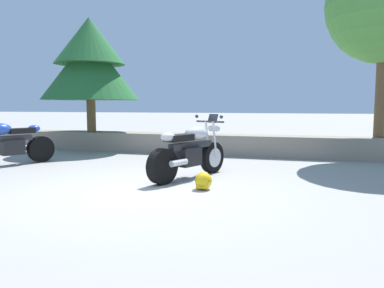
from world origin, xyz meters
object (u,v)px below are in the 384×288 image
at_px(motorcycle_silver_centre, 190,152).
at_px(rider_helmet, 203,181).
at_px(pine_tree_far_left, 90,61).
at_px(motorcycle_blue_near_left, 8,144).

distance_m(motorcycle_silver_centre, rider_helmet, 1.06).
bearing_deg(rider_helmet, pine_tree_far_left, 137.51).
bearing_deg(pine_tree_far_left, rider_helmet, -42.49).
height_order(motorcycle_silver_centre, pine_tree_far_left, pine_tree_far_left).
xyz_separation_m(rider_helmet, pine_tree_far_left, (-4.54, 4.16, 2.53)).
bearing_deg(rider_helmet, motorcycle_blue_near_left, 167.12).
relative_size(rider_helmet, pine_tree_far_left, 0.08).
bearing_deg(pine_tree_far_left, motorcycle_silver_centre, -38.95).
distance_m(motorcycle_blue_near_left, rider_helmet, 4.94).
bearing_deg(motorcycle_silver_centre, motorcycle_blue_near_left, 177.06).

